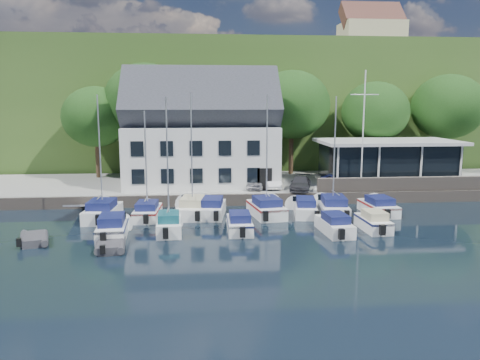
{
  "coord_description": "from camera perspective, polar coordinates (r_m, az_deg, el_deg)",
  "views": [
    {
      "loc": [
        -7.16,
        -27.88,
        8.72
      ],
      "look_at": [
        -3.98,
        9.0,
        2.56
      ],
      "focal_mm": 35.0,
      "sensor_mm": 36.0,
      "label": 1
    }
  ],
  "objects": [
    {
      "name": "boat_r1_5",
      "position": [
        37.02,
        7.92,
        -3.17
      ],
      "size": [
        2.73,
        6.42,
        1.38
      ],
      "primitive_type": null,
      "rotation": [
        0.0,
        0.0,
        -0.15
      ],
      "color": "white",
      "rests_on": "ground"
    },
    {
      "name": "boat_r2_1",
      "position": [
        31.22,
        -8.82,
        1.49
      ],
      "size": [
        2.02,
        5.25,
        8.91
      ],
      "primitive_type": null,
      "rotation": [
        0.0,
        0.0,
        0.05
      ],
      "color": "white",
      "rests_on": "ground"
    },
    {
      "name": "car_white",
      "position": [
        42.77,
        3.98,
        -0.12
      ],
      "size": [
        1.55,
        3.87,
        1.25
      ],
      "primitive_type": "imported",
      "rotation": [
        0.0,
        0.0,
        -0.06
      ],
      "color": "silver",
      "rests_on": "quay"
    },
    {
      "name": "boat_r1_7",
      "position": [
        38.52,
        16.52,
        -2.94
      ],
      "size": [
        2.46,
        5.86,
        1.42
      ],
      "primitive_type": null,
      "rotation": [
        0.0,
        0.0,
        0.06
      ],
      "color": "white",
      "rests_on": "ground"
    },
    {
      "name": "boat_r1_6",
      "position": [
        36.61,
        11.43,
        3.02
      ],
      "size": [
        3.0,
        7.0,
        9.47
      ],
      "primitive_type": null,
      "rotation": [
        0.0,
        0.0,
        -0.12
      ],
      "color": "white",
      "rests_on": "ground"
    },
    {
      "name": "car_silver",
      "position": [
        42.33,
        2.08,
        -0.22
      ],
      "size": [
        2.48,
        3.85,
        1.22
      ],
      "primitive_type": "imported",
      "rotation": [
        0.0,
        0.0,
        -0.32
      ],
      "color": "#B9B8BE",
      "rests_on": "quay"
    },
    {
      "name": "boat_r2_4",
      "position": [
        33.59,
        15.95,
        -4.73
      ],
      "size": [
        1.87,
        4.94,
        1.41
      ],
      "primitive_type": null,
      "rotation": [
        0.0,
        0.0,
        0.04
      ],
      "color": "white",
      "rests_on": "ground"
    },
    {
      "name": "boat_r2_0",
      "position": [
        31.64,
        -15.28,
        -5.41
      ],
      "size": [
        2.35,
        5.98,
        1.57
      ],
      "primitive_type": null,
      "rotation": [
        0.0,
        0.0,
        0.07
      ],
      "color": "white",
      "rests_on": "ground"
    },
    {
      "name": "seawall",
      "position": [
        44.27,
        20.8,
        -0.42
      ],
      "size": [
        18.0,
        0.5,
        1.2
      ],
      "primitive_type": "cube",
      "color": "#6C6056",
      "rests_on": "quay"
    },
    {
      "name": "quay_face",
      "position": [
        40.37,
        5.4,
        -2.34
      ],
      "size": [
        60.0,
        0.3,
        1.0
      ],
      "primitive_type": "cube",
      "color": "#6C6056",
      "rests_on": "ground"
    },
    {
      "name": "tree_3",
      "position": [
        51.08,
        6.31,
        6.98
      ],
      "size": [
        8.14,
        8.14,
        11.13
      ],
      "primitive_type": null,
      "color": "#183810",
      "rests_on": "quay"
    },
    {
      "name": "boat_r1_2",
      "position": [
        35.9,
        -5.91,
        2.86
      ],
      "size": [
        3.14,
        6.84,
        9.26
      ],
      "primitive_type": null,
      "rotation": [
        0.0,
        0.0,
        -0.16
      ],
      "color": "white",
      "rests_on": "ground"
    },
    {
      "name": "dinghy_0",
      "position": [
        32.23,
        -23.82,
        -6.43
      ],
      "size": [
        2.59,
        3.36,
        0.69
      ],
      "primitive_type": null,
      "rotation": [
        0.0,
        0.0,
        0.31
      ],
      "color": "#38383D",
      "rests_on": "ground"
    },
    {
      "name": "gangway",
      "position": [
        39.03,
        -18.68,
        -3.96
      ],
      "size": [
        1.2,
        6.0,
        1.4
      ],
      "primitive_type": null,
      "color": "silver",
      "rests_on": "ground"
    },
    {
      "name": "flagpole",
      "position": [
        42.78,
        14.78,
        5.82
      ],
      "size": [
        2.51,
        0.2,
        10.48
      ],
      "primitive_type": null,
      "color": "silver",
      "rests_on": "quay"
    },
    {
      "name": "tree_5",
      "position": [
        56.86,
        23.88,
        6.3
      ],
      "size": [
        7.89,
        7.89,
        10.78
      ],
      "primitive_type": null,
      "color": "#183810",
      "rests_on": "quay"
    },
    {
      "name": "farmhouse",
      "position": [
        85.79,
        15.68,
        16.74
      ],
      "size": [
        10.4,
        7.0,
        8.2
      ],
      "primitive_type": null,
      "color": "beige",
      "rests_on": "hillside"
    },
    {
      "name": "tree_0",
      "position": [
        50.4,
        -17.07,
        5.58
      ],
      "size": [
        6.84,
        6.84,
        9.35
      ],
      "primitive_type": null,
      "color": "#183810",
      "rests_on": "quay"
    },
    {
      "name": "ground",
      "position": [
        30.07,
        9.15,
        -7.53
      ],
      "size": [
        180.0,
        180.0,
        0.0
      ],
      "primitive_type": "plane",
      "color": "black",
      "rests_on": "ground"
    },
    {
      "name": "car_dgrey",
      "position": [
        41.97,
        7.39,
        -0.39
      ],
      "size": [
        2.81,
        4.47,
        1.21
      ],
      "primitive_type": "imported",
      "rotation": [
        0.0,
        0.0,
        -0.29
      ],
      "color": "#313237",
      "rests_on": "quay"
    },
    {
      "name": "field_patch",
      "position": [
        99.32,
        3.99,
        13.72
      ],
      "size": [
        50.0,
        30.0,
        0.3
      ],
      "primitive_type": "cube",
      "color": "#505A2D",
      "rests_on": "hillside"
    },
    {
      "name": "hillside",
      "position": [
        90.16,
        -0.37,
        9.0
      ],
      "size": [
        160.0,
        75.0,
        16.0
      ],
      "primitive_type": "cube",
      "color": "#2E4D1D",
      "rests_on": "ground"
    },
    {
      "name": "club_pavilion",
      "position": [
        47.82,
        17.45,
        2.21
      ],
      "size": [
        13.2,
        7.2,
        4.1
      ],
      "primitive_type": null,
      "color": "black",
      "rests_on": "quay"
    },
    {
      "name": "tree_4",
      "position": [
        53.32,
        16.08,
        6.14
      ],
      "size": [
        7.29,
        7.29,
        9.96
      ],
      "primitive_type": null,
      "color": "#183810",
      "rests_on": "quay"
    },
    {
      "name": "harbor_building",
      "position": [
        44.5,
        -4.72,
        5.08
      ],
      "size": [
        14.4,
        8.2,
        8.7
      ],
      "primitive_type": null,
      "color": "silver",
      "rests_on": "quay"
    },
    {
      "name": "boat_r1_1",
      "position": [
        35.46,
        -11.39,
        1.9
      ],
      "size": [
        2.19,
        5.65,
        8.34
      ],
      "primitive_type": null,
      "rotation": [
        0.0,
        0.0,
        -0.05
      ],
      "color": "white",
      "rests_on": "ground"
    },
    {
      "name": "quay",
      "position": [
        46.67,
        3.98,
        -0.71
      ],
      "size": [
        60.0,
        13.0,
        1.0
      ],
      "primitive_type": "cube",
      "color": "gray",
      "rests_on": "ground"
    },
    {
      "name": "tree_1",
      "position": [
        49.78,
        -11.33,
        7.12
      ],
      "size": [
        8.57,
        8.57,
        11.71
      ],
      "primitive_type": null,
      "color": "#183810",
      "rests_on": "quay"
    },
    {
      "name": "boat_r1_4",
      "position": [
        35.59,
        3.29,
        2.95
      ],
      "size": [
        3.26,
        6.44,
        9.39
      ],
      "primitive_type": null,
      "rotation": [
        0.0,
        0.0,
        0.16
      ],
      "color": "white",
      "rests_on": "ground"
    },
    {
      "name": "boat_r2_3",
      "position": [
        32.25,
        11.44,
        -5.14
      ],
      "size": [
        2.13,
        5.68,
        1.4
      ],
      "primitive_type": null,
      "rotation": [
        0.0,
        0.0,
        0.07
      ],
      "color": "white",
      "rests_on": "ground"
    },
    {
      "name": "boat_r1_3",
      "position": [
        36.36,
        -3.56,
        -3.23
      ],
      "size": [
        3.01,
        6.34,
        1.5
      ],
      "primitive_type": null,
      "rotation": [
        0.0,
        0.0,
        -0.13
      ],
      "color": "white",
      "rests_on": "ground"
    },
    {
      "name": "car_blue",
      "position": [
        44.06,
        11.58,
        -0.06
      ],
      "size": [
        1.72,
        3.55,
        1.17
      ],
      "primitive_type": "imported",
      "rotation": [
        0.0,
        0.0,
        0.11
      ],
      "color": "navy",
      "rests_on": "quay"
    },
    {
      "name": "tree_2",
      "position": [
        49.42,
        -0.9,
        6.77
      ],
      "size": [
        7.91,
        7.91,
        10.81
      ],
      "primitive_type": null,
      "color": "#183810",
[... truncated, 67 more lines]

